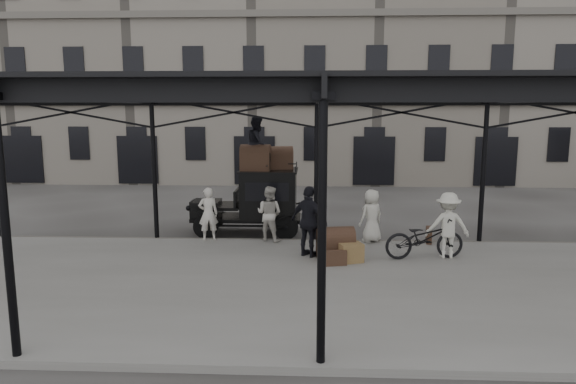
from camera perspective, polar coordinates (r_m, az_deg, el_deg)
name	(u,v)px	position (r m, az deg, el deg)	size (l,w,h in m)	color
ground	(316,263)	(14.14, 3.18, -7.89)	(120.00, 120.00, 0.00)	#383533
platform	(317,285)	(12.21, 3.29, -10.33)	(28.00, 8.00, 0.15)	slate
canopy	(319,89)	(11.79, 3.48, 11.34)	(22.50, 9.00, 4.74)	black
building_frontage	(314,60)	(31.63, 2.93, 14.40)	(64.00, 8.00, 14.00)	slate
taxi	(259,199)	(17.08, -3.21, -0.74)	(3.65, 1.55, 2.18)	black
porter_left	(208,214)	(15.95, -8.85, -2.41)	(0.60, 0.39, 1.64)	silver
porter_midleft	(269,214)	(15.68, -2.09, -2.41)	(0.82, 0.64, 1.69)	#BDB7AD
porter_centre	(372,216)	(15.75, 9.27, -2.62)	(0.79, 0.51, 1.61)	beige
porter_official	(309,222)	(14.00, 2.37, -3.30)	(1.14, 0.48, 1.95)	black
porter_right	(448,225)	(14.55, 17.32, -3.55)	(1.16, 0.67, 1.79)	beige
bicycle	(424,238)	(14.34, 14.92, -4.97)	(0.75, 2.16, 1.13)	black
porter_roof	(258,143)	(16.76, -3.41, 5.42)	(0.84, 0.66, 1.73)	black
steamer_trunk_roof_near	(256,160)	(16.66, -3.61, 3.62)	(0.96, 0.59, 0.70)	#473021
steamer_trunk_roof_far	(280,159)	(17.05, -0.94, 3.63)	(0.86, 0.52, 0.63)	#473021
steamer_trunk_platform	(336,245)	(14.02, 5.32, -5.90)	(0.98, 0.60, 0.72)	#473021
wicker_hamper	(351,253)	(13.76, 6.97, -6.69)	(0.60, 0.45, 0.50)	olive
suitcase_upright	(429,235)	(16.18, 15.37, -4.63)	(0.15, 0.60, 0.45)	#473021
suitcase_flat	(335,258)	(13.40, 5.26, -7.32)	(0.60, 0.15, 0.40)	#473021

